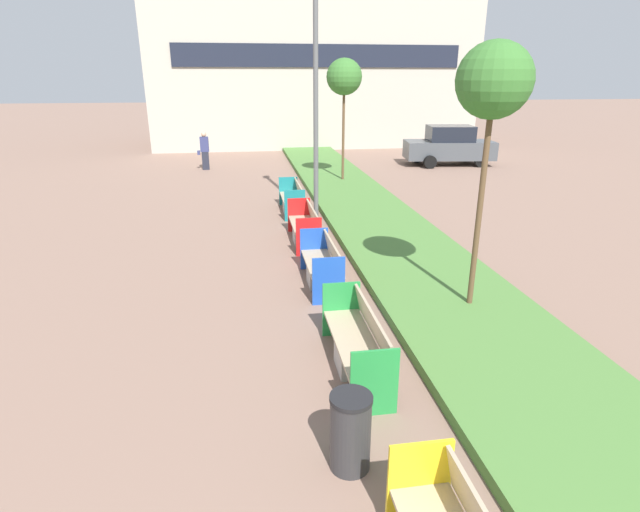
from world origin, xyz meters
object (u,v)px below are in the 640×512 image
bench_red_frame (305,229)px  litter_bin (350,432)px  bench_teal_frame (293,201)px  sapling_tree_far (344,78)px  bench_green_frame (358,347)px  bench_blue_frame (322,268)px  parked_car_distant (449,146)px  street_lamp_post (316,63)px  pedestrian_walking (205,151)px  sapling_tree_near (494,83)px

bench_red_frame → litter_bin: 7.96m
bench_teal_frame → sapling_tree_far: 6.10m
bench_red_frame → bench_green_frame: bearing=-90.0°
bench_teal_frame → sapling_tree_far: sapling_tree_far is taller
bench_blue_frame → parked_car_distant: size_ratio=0.44×
bench_blue_frame → litter_bin: bench_blue_frame is taller
street_lamp_post → pedestrian_walking: (-3.79, 9.24, -3.55)m
street_lamp_post → parked_car_distant: size_ratio=1.84×
bench_teal_frame → sapling_tree_far: (2.46, 4.21, 3.66)m
bench_teal_frame → litter_bin: size_ratio=2.26×
litter_bin → pedestrian_walking: pedestrian_walking is taller
bench_red_frame → bench_teal_frame: 3.09m
bench_teal_frame → pedestrian_walking: size_ratio=1.20×
street_lamp_post → litter_bin: bearing=-96.4°
bench_red_frame → bench_teal_frame: same height
bench_teal_frame → pedestrian_walking: bearing=110.9°
bench_red_frame → sapling_tree_far: sapling_tree_far is taller
bench_red_frame → pedestrian_walking: 11.86m
street_lamp_post → sapling_tree_near: 6.93m
bench_green_frame → pedestrian_walking: bearing=100.3°
bench_blue_frame → street_lamp_post: street_lamp_post is taller
sapling_tree_far → parked_car_distant: bearing=31.5°
sapling_tree_far → bench_blue_frame: bearing=-103.7°
bench_green_frame → sapling_tree_far: bearing=79.6°
bench_green_frame → bench_blue_frame: bearing=90.1°
bench_red_frame → parked_car_distant: 13.85m
bench_blue_frame → street_lamp_post: size_ratio=0.24×
street_lamp_post → parked_car_distant: (7.83, 8.80, -3.51)m
bench_teal_frame → litter_bin: bearing=-92.7°
pedestrian_walking → parked_car_distant: parked_car_distant is taller
litter_bin → street_lamp_post: (1.13, 10.11, 3.97)m
sapling_tree_far → parked_car_distant: size_ratio=1.08×
bench_green_frame → pedestrian_walking: pedestrian_walking is taller
bench_blue_frame → parked_car_distant: bearing=58.5°
bench_red_frame → pedestrian_walking: bearing=105.6°
bench_teal_frame → street_lamp_post: size_ratio=0.26×
street_lamp_post → pedestrian_walking: bearing=112.3°
pedestrian_walking → bench_teal_frame: bearing=-69.1°
bench_red_frame → parked_car_distant: size_ratio=0.47×
bench_blue_frame → bench_teal_frame: (0.00, 5.92, 0.00)m
bench_red_frame → pedestrian_walking: size_ratio=1.21×
sapling_tree_far → parked_car_distant: (5.99, 3.67, -3.12)m
street_lamp_post → pedestrian_walking: 10.60m
sapling_tree_near → sapling_tree_far: 11.78m
pedestrian_walking → parked_car_distant: bearing=-2.2°
sapling_tree_near → pedestrian_walking: (-5.64, 15.90, -3.10)m
bench_green_frame → bench_teal_frame: 9.14m
bench_green_frame → sapling_tree_near: 4.63m
bench_green_frame → street_lamp_post: (0.61, 8.22, 4.06)m
bench_green_frame → bench_teal_frame: bearing=90.0°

